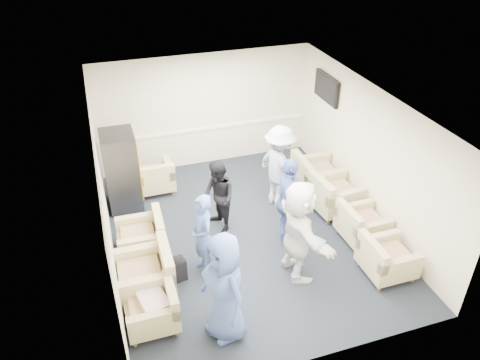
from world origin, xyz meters
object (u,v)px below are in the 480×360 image
object	(u,v)px
armchair_right_midfar	(332,196)
person_back_left	(218,197)
armchair_left_mid	(148,276)
armchair_left_near	(155,310)
person_mid_left	(203,236)
person_front_left	(224,288)
person_mid_right	(288,202)
armchair_right_far	(314,176)
armchair_right_midnear	(360,225)
armchair_corner	(155,178)
person_front_right	(299,231)
vending_machine	(122,171)
armchair_right_near	(385,259)
person_back_right	(280,167)
armchair_left_far	(144,238)

from	to	relation	value
armchair_right_midfar	person_back_left	bearing A→B (deg)	81.71
person_back_left	armchair_left_mid	bearing A→B (deg)	-60.81
armchair_left_near	person_mid_left	size ratio (longest dim) A/B	0.49
person_front_left	person_mid_right	distance (m)	2.43
armchair_left_mid	armchair_right_midfar	xyz separation A→B (m)	(3.97, 1.19, -0.02)
armchair_right_far	armchair_right_midnear	bearing A→B (deg)	-176.13
armchair_corner	armchair_right_far	bearing A→B (deg)	161.70
person_front_left	person_front_right	distance (m)	1.76
vending_machine	person_back_left	world-z (taller)	vending_machine
armchair_left_near	armchair_right_midnear	bearing A→B (deg)	102.27
armchair_corner	armchair_left_near	bearing A→B (deg)	80.33
vending_machine	armchair_right_far	bearing A→B (deg)	-10.26
armchair_right_near	vending_machine	xyz separation A→B (m)	(-4.00, 3.52, 0.52)
armchair_left_mid	vending_machine	size ratio (longest dim) A/B	0.57
person_mid_right	armchair_left_near	bearing A→B (deg)	132.91
armchair_right_midnear	person_back_right	xyz separation A→B (m)	(-1.03, 1.57, 0.58)
armchair_right_midnear	person_mid_left	size ratio (longest dim) A/B	0.53
armchair_right_midfar	person_back_left	distance (m)	2.43
armchair_right_midfar	person_front_right	world-z (taller)	person_front_right
armchair_right_far	person_back_right	size ratio (longest dim) A/B	0.52
armchair_right_near	person_mid_right	size ratio (longest dim) A/B	0.46
armchair_right_midnear	armchair_right_midfar	xyz separation A→B (m)	(-0.07, 1.01, 0.04)
vending_machine	person_back_right	world-z (taller)	person_back_right
armchair_right_midfar	person_front_left	xyz separation A→B (m)	(-2.99, -2.35, 0.55)
armchair_corner	person_mid_right	xyz separation A→B (m)	(2.07, -2.49, 0.56)
armchair_left_mid	armchair_right_midfar	size ratio (longest dim) A/B	0.97
armchair_right_far	person_back_right	xyz separation A→B (m)	(-0.94, -0.24, 0.54)
armchair_right_near	armchair_right_midfar	bearing A→B (deg)	-0.95
armchair_left_near	person_mid_left	distance (m)	1.43
armchair_corner	person_front_left	distance (m)	4.28
armchair_left_mid	armchair_right_midfar	world-z (taller)	armchair_left_mid
person_back_left	person_back_right	size ratio (longest dim) A/B	0.83
armchair_left_far	armchair_right_far	size ratio (longest dim) A/B	0.91
person_mid_left	person_mid_right	world-z (taller)	person_mid_right
armchair_right_midnear	person_front_right	world-z (taller)	person_front_right
armchair_left_near	armchair_right_midnear	world-z (taller)	armchair_right_midnear
armchair_right_far	person_mid_left	xyz separation A→B (m)	(-2.94, -1.76, 0.41)
person_mid_right	person_front_right	distance (m)	0.88
person_mid_left	person_back_left	size ratio (longest dim) A/B	1.04
person_mid_right	person_front_right	xyz separation A→B (m)	(-0.18, -0.87, 0.04)
vending_machine	person_mid_right	bearing A→B (deg)	-38.02
armchair_left_near	armchair_right_far	world-z (taller)	armchair_right_far
armchair_left_near	armchair_left_mid	xyz separation A→B (m)	(-0.00, 0.69, 0.07)
armchair_left_far	person_front_left	distance (m)	2.45
armchair_right_midnear	armchair_corner	size ratio (longest dim) A/B	1.00
person_back_right	person_front_right	bearing A→B (deg)	149.77
armchair_left_mid	armchair_left_far	size ratio (longest dim) A/B	1.11
person_back_right	armchair_left_far	bearing A→B (deg)	86.94
armchair_left_mid	person_back_left	world-z (taller)	person_back_left
armchair_left_near	person_front_left	world-z (taller)	person_front_left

